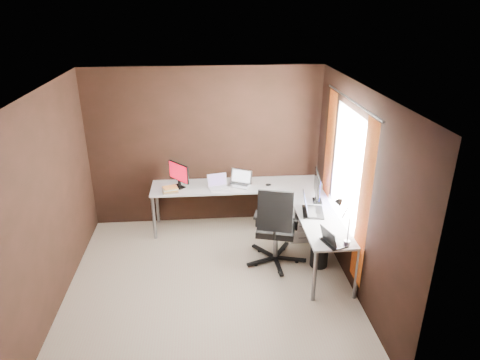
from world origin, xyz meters
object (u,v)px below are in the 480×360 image
object	(u,v)px
laptop_white	(218,185)
monitor_left	(179,174)
drawer_pedestal	(301,218)
office_chair	(275,241)
wastebasket	(319,256)
laptop_black_small	(332,240)
laptop_silver	(240,182)
desk_lamp	(342,216)
book_stack	(170,189)
monitor_right	(317,186)
laptop_black_big	(310,209)

from	to	relation	value
laptop_white	monitor_left	bearing A→B (deg)	160.56
drawer_pedestal	office_chair	distance (m)	0.88
laptop_white	wastebasket	bearing A→B (deg)	-52.47
laptop_black_small	wastebasket	size ratio (longest dim) A/B	1.27
laptop_silver	laptop_black_small	distance (m)	2.04
laptop_black_small	laptop_white	bearing A→B (deg)	18.23
laptop_silver	desk_lamp	bearing A→B (deg)	-33.00
drawer_pedestal	book_stack	world-z (taller)	book_stack
monitor_left	monitor_right	bearing A→B (deg)	30.38
laptop_silver	desk_lamp	xyz separation A→B (m)	(1.04, -1.79, 0.30)
laptop_black_big	laptop_black_small	world-z (taller)	laptop_black_big
laptop_black_big	office_chair	world-z (taller)	office_chair
drawer_pedestal	laptop_black_big	xyz separation A→B (m)	(-0.05, -0.66, 0.49)
monitor_left	laptop_silver	bearing A→B (deg)	49.64
drawer_pedestal	wastebasket	distance (m)	0.85
book_stack	desk_lamp	distance (m)	2.67
laptop_black_small	laptop_silver	bearing A→B (deg)	9.16
monitor_left	book_stack	bearing A→B (deg)	-79.15
monitor_left	laptop_black_small	distance (m)	2.60
laptop_silver	desk_lamp	size ratio (longest dim) A/B	0.75
drawer_pedestal	laptop_black_big	distance (m)	0.82
monitor_left	book_stack	xyz separation A→B (m)	(-0.13, -0.16, -0.18)
monitor_right	laptop_white	distance (m)	1.51
monitor_right	book_stack	distance (m)	2.17
book_stack	monitor_left	bearing A→B (deg)	51.42
drawer_pedestal	monitor_right	world-z (taller)	monitor_right
monitor_right	laptop_black_small	bearing A→B (deg)	-176.22
laptop_black_small	monitor_right	bearing A→B (deg)	-23.08
drawer_pedestal	desk_lamp	distance (m)	1.64
desk_lamp	office_chair	world-z (taller)	desk_lamp
drawer_pedestal	wastebasket	xyz separation A→B (m)	(0.07, -0.83, -0.16)
laptop_black_small	desk_lamp	distance (m)	0.32
wastebasket	laptop_white	bearing A→B (deg)	140.01
wastebasket	laptop_black_big	bearing A→B (deg)	124.55
laptop_white	book_stack	world-z (taller)	laptop_white
office_chair	monitor_right	bearing A→B (deg)	46.16
laptop_white	office_chair	world-z (taller)	office_chair
laptop_black_big	monitor_left	bearing A→B (deg)	70.59
drawer_pedestal	laptop_silver	world-z (taller)	laptop_silver
monitor_left	laptop_black_big	world-z (taller)	monitor_left
laptop_black_big	laptop_black_small	bearing A→B (deg)	-165.52
drawer_pedestal	laptop_black_small	size ratio (longest dim) A/B	1.70
laptop_black_big	laptop_black_small	size ratio (longest dim) A/B	1.23
monitor_left	laptop_black_big	xyz separation A→B (m)	(1.80, -1.01, -0.16)
monitor_right	desk_lamp	bearing A→B (deg)	-170.75
monitor_left	monitor_right	world-z (taller)	monitor_right
book_stack	laptop_white	bearing A→B (deg)	7.25
monitor_left	book_stack	size ratio (longest dim) A/B	1.49
monitor_right	book_stack	world-z (taller)	monitor_right
monitor_left	office_chair	xyz separation A→B (m)	(1.33, -1.06, -0.61)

